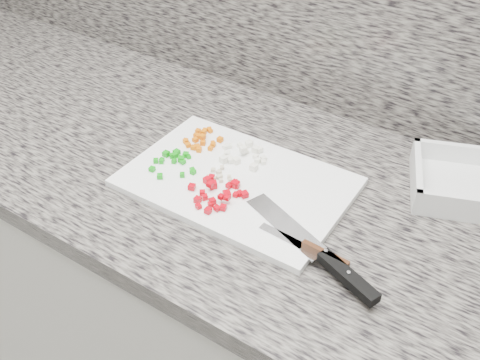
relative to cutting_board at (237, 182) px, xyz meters
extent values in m
cube|color=silver|center=(0.01, 0.04, -0.48)|extent=(3.92, 0.62, 0.86)
cube|color=slate|center=(0.01, 0.04, -0.03)|extent=(3.96, 0.64, 0.04)
cube|color=white|center=(0.00, 0.00, 0.00)|extent=(0.41, 0.27, 0.01)
cube|color=#D15F04|center=(-0.15, 0.09, 0.01)|extent=(0.01, 0.01, 0.01)
cube|color=#D15F04|center=(-0.13, 0.10, 0.01)|extent=(0.01, 0.01, 0.01)
cube|color=#D15F04|center=(-0.12, 0.06, 0.01)|extent=(0.01, 0.01, 0.01)
cube|color=#D15F04|center=(-0.14, 0.10, 0.01)|extent=(0.01, 0.01, 0.01)
cube|color=#D15F04|center=(-0.14, 0.07, 0.01)|extent=(0.01, 0.01, 0.01)
cube|color=#D15F04|center=(-0.13, 0.06, 0.02)|extent=(0.01, 0.01, 0.01)
cube|color=#D15F04|center=(-0.15, 0.04, 0.01)|extent=(0.01, 0.01, 0.01)
cube|color=#D15F04|center=(-0.14, 0.06, 0.01)|extent=(0.01, 0.01, 0.01)
cube|color=#D15F04|center=(-0.13, 0.03, 0.01)|extent=(0.01, 0.01, 0.01)
cube|color=#D15F04|center=(-0.15, 0.07, 0.01)|extent=(0.01, 0.01, 0.01)
cube|color=#D15F04|center=(-0.10, 0.05, 0.01)|extent=(0.01, 0.01, 0.01)
cube|color=#D15F04|center=(-0.11, 0.03, 0.01)|extent=(0.01, 0.01, 0.01)
cube|color=#D15F04|center=(-0.10, 0.06, 0.01)|extent=(0.01, 0.01, 0.01)
cube|color=#D15F04|center=(-0.10, 0.07, 0.01)|extent=(0.01, 0.01, 0.01)
cube|color=#D15F04|center=(-0.14, 0.10, 0.01)|extent=(0.01, 0.01, 0.01)
cube|color=#D15F04|center=(-0.15, 0.04, 0.01)|extent=(0.01, 0.01, 0.01)
cube|color=#D15F04|center=(-0.14, 0.03, 0.01)|extent=(0.01, 0.01, 0.01)
cube|color=#D15F04|center=(-0.10, 0.08, 0.01)|extent=(0.01, 0.01, 0.01)
cube|color=#D15F04|center=(-0.13, 0.08, 0.02)|extent=(0.01, 0.01, 0.01)
cube|color=#D15F04|center=(-0.12, 0.04, 0.01)|extent=(0.02, 0.02, 0.01)
cube|color=white|center=(-0.06, 0.05, 0.01)|extent=(0.02, 0.02, 0.01)
cube|color=white|center=(-0.05, 0.09, 0.01)|extent=(0.01, 0.01, 0.01)
cube|color=white|center=(-0.05, 0.03, 0.01)|extent=(0.01, 0.01, 0.01)
cube|color=white|center=(-0.03, 0.07, 0.02)|extent=(0.01, 0.01, 0.01)
cube|color=white|center=(-0.03, 0.08, 0.01)|extent=(0.01, 0.01, 0.01)
cube|color=white|center=(0.02, 0.07, 0.01)|extent=(0.01, 0.01, 0.01)
cube|color=white|center=(-0.01, 0.10, 0.01)|extent=(0.01, 0.01, 0.01)
cube|color=white|center=(-0.07, 0.07, 0.01)|extent=(0.01, 0.01, 0.01)
cube|color=white|center=(-0.04, 0.11, 0.01)|extent=(0.01, 0.01, 0.01)
cube|color=white|center=(-0.02, 0.09, 0.01)|extent=(0.01, 0.01, 0.01)
cube|color=white|center=(0.01, 0.04, 0.01)|extent=(0.01, 0.01, 0.01)
cube|color=white|center=(-0.07, 0.08, 0.01)|extent=(0.01, 0.01, 0.01)
cube|color=white|center=(-0.04, 0.04, 0.01)|extent=(0.02, 0.02, 0.01)
cube|color=white|center=(-0.03, 0.04, 0.01)|extent=(0.02, 0.02, 0.01)
cube|color=white|center=(-0.05, 0.04, 0.01)|extent=(0.01, 0.01, 0.01)
cube|color=white|center=(0.01, 0.08, 0.01)|extent=(0.01, 0.01, 0.01)
cube|color=white|center=(0.00, 0.06, 0.01)|extent=(0.01, 0.01, 0.01)
cube|color=white|center=(-0.01, 0.07, 0.01)|extent=(0.01, 0.01, 0.01)
cube|color=white|center=(-0.05, 0.03, 0.01)|extent=(0.02, 0.02, 0.01)
cube|color=white|center=(-0.04, 0.10, 0.01)|extent=(0.02, 0.02, 0.01)
cube|color=white|center=(-0.07, 0.07, 0.01)|extent=(0.01, 0.01, 0.01)
cube|color=white|center=(-0.03, 0.07, 0.02)|extent=(0.02, 0.02, 0.01)
cube|color=#0D940F|center=(-0.15, -0.07, 0.01)|extent=(0.01, 0.01, 0.01)
cube|color=#0D940F|center=(-0.15, -0.03, 0.01)|extent=(0.01, 0.01, 0.01)
cube|color=#0D940F|center=(-0.08, -0.03, 0.01)|extent=(0.01, 0.01, 0.01)
cube|color=#0D940F|center=(-0.16, -0.02, 0.01)|extent=(0.01, 0.01, 0.01)
cube|color=#0D940F|center=(-0.08, -0.03, 0.01)|extent=(0.01, 0.01, 0.01)
cube|color=#0D940F|center=(-0.12, -0.01, 0.01)|extent=(0.02, 0.02, 0.01)
cube|color=#0D940F|center=(-0.14, -0.01, 0.01)|extent=(0.01, 0.01, 0.01)
cube|color=#0D940F|center=(-0.13, -0.02, 0.01)|extent=(0.01, 0.01, 0.01)
cube|color=#0D940F|center=(-0.11, 0.00, 0.01)|extent=(0.01, 0.01, 0.01)
cube|color=#0D940F|center=(-0.12, -0.08, 0.01)|extent=(0.01, 0.01, 0.01)
cube|color=#0D940F|center=(-0.14, -0.01, 0.01)|extent=(0.01, 0.01, 0.01)
cube|color=#0D940F|center=(-0.16, -0.04, 0.01)|extent=(0.01, 0.01, 0.01)
cube|color=#0D940F|center=(-0.14, 0.00, 0.01)|extent=(0.01, 0.01, 0.01)
cube|color=#0D940F|center=(-0.11, -0.02, 0.01)|extent=(0.01, 0.01, 0.01)
cube|color=#0D940F|center=(-0.09, -0.05, 0.01)|extent=(0.01, 0.01, 0.01)
cube|color=#0D940F|center=(-0.15, -0.04, 0.01)|extent=(0.01, 0.01, 0.01)
cube|color=#0D940F|center=(-0.12, 0.00, 0.01)|extent=(0.01, 0.01, 0.01)
cube|color=#BA0210|center=(-0.04, -0.03, 0.01)|extent=(0.01, 0.01, 0.01)
cube|color=#BA0210|center=(-0.02, -0.04, 0.01)|extent=(0.02, 0.02, 0.01)
cube|color=#BA0210|center=(0.01, -0.01, 0.01)|extent=(0.01, 0.01, 0.01)
cube|color=#BA0210|center=(0.01, -0.05, 0.01)|extent=(0.02, 0.02, 0.01)
cube|color=#BA0210|center=(0.03, -0.04, 0.01)|extent=(0.01, 0.01, 0.01)
cube|color=#BA0210|center=(0.00, -0.08, 0.01)|extent=(0.01, 0.01, 0.01)
cube|color=#BA0210|center=(-0.02, -0.05, 0.02)|extent=(0.01, 0.01, 0.01)
cube|color=#BA0210|center=(0.00, -0.09, 0.01)|extent=(0.01, 0.01, 0.01)
cube|color=#BA0210|center=(0.01, -0.07, 0.02)|extent=(0.01, 0.01, 0.01)
cube|color=#BA0210|center=(-0.02, -0.08, 0.01)|extent=(0.01, 0.01, 0.01)
cube|color=#BA0210|center=(-0.02, -0.09, 0.01)|extent=(0.01, 0.01, 0.01)
cube|color=#BA0210|center=(0.04, -0.04, 0.01)|extent=(0.02, 0.02, 0.01)
cube|color=#BA0210|center=(-0.05, -0.07, 0.01)|extent=(0.02, 0.02, 0.01)
cube|color=#BA0210|center=(0.02, -0.07, 0.02)|extent=(0.01, 0.01, 0.01)
cube|color=#BA0210|center=(0.03, -0.08, 0.01)|extent=(0.01, 0.01, 0.01)
cube|color=#BA0210|center=(0.02, -0.09, 0.01)|extent=(0.01, 0.01, 0.01)
cube|color=#BA0210|center=(-0.04, -0.04, 0.01)|extent=(0.01, 0.01, 0.01)
cube|color=#BA0210|center=(0.01, -0.10, 0.01)|extent=(0.01, 0.01, 0.01)
cube|color=#BA0210|center=(-0.03, -0.07, 0.01)|extent=(0.01, 0.01, 0.01)
cube|color=#BA0210|center=(0.00, -0.03, 0.01)|extent=(0.01, 0.01, 0.01)
cube|color=#BA0210|center=(0.03, -0.04, 0.01)|extent=(0.01, 0.01, 0.01)
cube|color=#BA0210|center=(-0.01, -0.10, 0.01)|extent=(0.01, 0.01, 0.01)
cube|color=#BA0210|center=(0.01, -0.02, 0.01)|extent=(0.01, 0.01, 0.01)
cube|color=#BA0210|center=(-0.02, -0.05, 0.01)|extent=(0.02, 0.02, 0.01)
cube|color=#BA0210|center=(0.01, -0.02, 0.01)|extent=(0.01, 0.01, 0.01)
cube|color=beige|center=(-0.01, -0.01, 0.01)|extent=(0.01, 0.01, 0.01)
cube|color=beige|center=(-0.05, -0.01, 0.01)|extent=(0.01, 0.01, 0.01)
cube|color=beige|center=(-0.04, -0.03, 0.01)|extent=(0.01, 0.01, 0.01)
cube|color=beige|center=(-0.03, -0.02, 0.01)|extent=(0.01, 0.01, 0.01)
cube|color=beige|center=(-0.04, 0.01, 0.01)|extent=(0.01, 0.01, 0.01)
cube|color=beige|center=(-0.04, -0.01, 0.01)|extent=(0.01, 0.01, 0.01)
cube|color=beige|center=(-0.03, -0.02, 0.01)|extent=(0.01, 0.01, 0.01)
cube|color=beige|center=(-0.02, -0.02, 0.01)|extent=(0.01, 0.01, 0.01)
cube|color=beige|center=(-0.03, -0.01, 0.01)|extent=(0.01, 0.01, 0.01)
cube|color=beige|center=(-0.01, -0.01, 0.01)|extent=(0.01, 0.01, 0.01)
cube|color=white|center=(0.14, -0.06, 0.01)|extent=(0.18, 0.10, 0.00)
cube|color=black|center=(0.27, -0.11, 0.01)|extent=(0.11, 0.06, 0.02)
cylinder|color=white|center=(0.27, -0.11, 0.02)|extent=(0.01, 0.01, 0.00)
cube|color=white|center=(0.14, -0.09, 0.01)|extent=(0.08, 0.02, 0.00)
cube|color=#442011|center=(0.22, -0.09, 0.01)|extent=(0.08, 0.01, 0.02)
cylinder|color=white|center=(0.22, -0.09, 0.02)|extent=(0.01, 0.01, 0.00)
cube|color=silver|center=(0.38, 0.22, 0.00)|extent=(0.28, 0.24, 0.01)
cube|color=silver|center=(0.35, 0.29, 0.02)|extent=(0.23, 0.09, 0.04)
cube|color=silver|center=(0.28, 0.18, 0.02)|extent=(0.07, 0.16, 0.04)
camera|label=1|loc=(0.43, -0.65, 0.62)|focal=40.00mm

